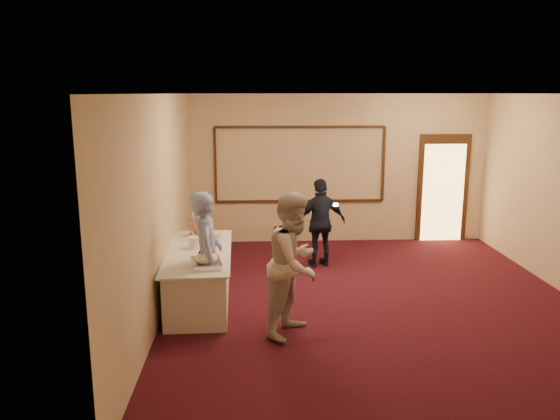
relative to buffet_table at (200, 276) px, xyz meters
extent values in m
plane|color=black|center=(2.54, -0.23, -0.39)|extent=(7.00, 7.00, 0.00)
cube|color=beige|center=(2.54, 3.27, 1.11)|extent=(6.00, 0.04, 3.00)
cube|color=beige|center=(2.54, -3.73, 1.11)|extent=(6.00, 0.04, 3.00)
cube|color=beige|center=(-0.46, -0.23, 1.11)|extent=(0.04, 7.00, 3.00)
cube|color=white|center=(2.54, -0.23, 2.61)|extent=(6.00, 7.00, 0.04)
cube|color=#362310|center=(1.74, 3.24, 0.46)|extent=(3.40, 0.04, 0.05)
cube|color=#362310|center=(1.74, 3.24, 1.96)|extent=(3.40, 0.04, 0.05)
cube|color=#362310|center=(0.04, 3.24, 1.21)|extent=(0.05, 0.04, 1.50)
cube|color=#362310|center=(3.44, 3.24, 1.21)|extent=(0.05, 0.04, 1.50)
cube|color=#362310|center=(4.69, 3.23, 0.71)|extent=(1.05, 0.06, 2.20)
cube|color=#FFBF66|center=(4.69, 3.20, 0.61)|extent=(0.85, 0.02, 2.00)
cube|color=silver|center=(0.00, 0.00, -0.02)|extent=(0.89, 2.28, 0.74)
cube|color=silver|center=(0.00, 0.00, 0.37)|extent=(0.99, 2.40, 0.03)
cube|color=#A8ABAF|center=(0.17, -0.72, 0.40)|extent=(0.45, 0.53, 0.04)
ellipsoid|color=white|center=(0.17, -0.72, 0.49)|extent=(0.31, 0.31, 0.14)
cube|color=silver|center=(0.27, -0.57, 0.43)|extent=(0.21, 0.29, 0.01)
cylinder|color=#C7435B|center=(-0.11, 0.80, 0.58)|extent=(0.02, 0.02, 0.39)
cylinder|color=#C7435B|center=(-0.11, 0.80, 0.39)|extent=(0.30, 0.30, 0.01)
cylinder|color=#C7435B|center=(-0.11, 0.80, 0.55)|extent=(0.23, 0.23, 0.01)
cylinder|color=#C7435B|center=(-0.11, 0.80, 0.70)|extent=(0.16, 0.16, 0.01)
cylinder|color=white|center=(-0.07, 0.14, 0.46)|extent=(0.19, 0.19, 0.16)
cylinder|color=white|center=(-0.07, 0.14, 0.55)|extent=(0.21, 0.21, 0.01)
cylinder|color=white|center=(0.21, 0.35, 0.46)|extent=(0.19, 0.19, 0.16)
cylinder|color=white|center=(0.21, 0.35, 0.55)|extent=(0.20, 0.20, 0.01)
cylinder|color=white|center=(0.15, -0.33, 0.39)|extent=(0.29, 0.29, 0.01)
cylinder|color=brown|center=(0.15, -0.33, 0.42)|extent=(0.25, 0.25, 0.05)
imported|color=#889CDB|center=(0.17, -0.61, 0.49)|extent=(0.48, 0.68, 1.75)
imported|color=beige|center=(1.30, -1.13, 0.53)|extent=(1.05, 1.12, 1.83)
imported|color=black|center=(1.97, 1.60, 0.39)|extent=(0.98, 0.60, 1.56)
cube|color=white|center=(2.18, 1.31, 0.77)|extent=(0.08, 0.06, 0.05)
camera|label=1|loc=(0.80, -7.65, 2.62)|focal=35.00mm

